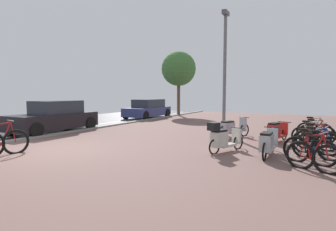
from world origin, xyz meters
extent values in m
cube|color=brown|center=(4.80, 0.00, -0.03)|extent=(14.40, 40.00, 0.05)
torus|color=black|center=(-0.38, -0.56, 0.35)|extent=(0.24, 0.77, 0.78)
cylinder|color=maroon|center=(-0.44, -0.82, 0.63)|extent=(0.11, 0.33, 0.68)
cylinder|color=maroon|center=(-0.45, -0.87, 0.94)|extent=(0.12, 0.41, 0.09)
cylinder|color=maroon|center=(-0.39, -0.62, 0.66)|extent=(0.06, 0.15, 0.62)
cylinder|color=#ADADB2|center=(-0.41, -0.67, 1.01)|extent=(0.47, 0.13, 0.02)
torus|color=black|center=(7.28, 1.74, 0.32)|extent=(0.68, 0.32, 0.71)
torus|color=black|center=(7.86, 1.51, 0.32)|extent=(0.68, 0.32, 0.71)
cylinder|color=maroon|center=(7.63, 1.60, 0.57)|extent=(0.30, 0.15, 0.62)
cylinder|color=maroon|center=(7.46, 1.67, 0.55)|extent=(0.14, 0.08, 0.56)
cylinder|color=maroon|center=(7.58, 1.62, 0.85)|extent=(0.37, 0.17, 0.08)
cylinder|color=maroon|center=(7.39, 1.70, 0.29)|extent=(0.24, 0.11, 0.08)
cylinder|color=maroon|center=(7.35, 1.71, 0.57)|extent=(0.16, 0.08, 0.52)
cylinder|color=maroon|center=(7.81, 1.53, 0.60)|extent=(0.14, 0.08, 0.56)
cube|color=black|center=(7.41, 1.69, 0.87)|extent=(0.24, 0.16, 0.06)
cylinder|color=#ADADB2|center=(7.76, 1.55, 0.93)|extent=(0.20, 0.46, 0.02)
torus|color=black|center=(7.15, 2.43, 0.32)|extent=(0.70, 0.31, 0.71)
torus|color=black|center=(7.78, 2.20, 0.32)|extent=(0.70, 0.31, 0.71)
cylinder|color=black|center=(7.53, 2.29, 0.58)|extent=(0.32, 0.14, 0.63)
cylinder|color=black|center=(7.34, 2.36, 0.56)|extent=(0.15, 0.08, 0.57)
cylinder|color=black|center=(7.48, 2.31, 0.86)|extent=(0.39, 0.17, 0.08)
cylinder|color=black|center=(7.27, 2.38, 0.30)|extent=(0.25, 0.11, 0.08)
cylinder|color=black|center=(7.22, 2.40, 0.58)|extent=(0.17, 0.08, 0.52)
cylinder|color=black|center=(7.73, 2.22, 0.60)|extent=(0.15, 0.08, 0.57)
cube|color=black|center=(7.29, 2.38, 0.88)|extent=(0.24, 0.16, 0.06)
cylinder|color=#ADADB2|center=(7.67, 2.24, 0.94)|extent=(0.18, 0.46, 0.02)
torus|color=black|center=(7.33, 3.07, 0.32)|extent=(0.70, 0.22, 0.70)
torus|color=black|center=(7.97, 2.93, 0.32)|extent=(0.70, 0.22, 0.70)
cylinder|color=navy|center=(7.72, 2.99, 0.57)|extent=(0.32, 0.10, 0.61)
cylinder|color=navy|center=(7.53, 3.03, 0.54)|extent=(0.14, 0.06, 0.56)
cylinder|color=navy|center=(7.67, 3.00, 0.84)|extent=(0.40, 0.12, 0.08)
cylinder|color=navy|center=(7.46, 3.05, 0.29)|extent=(0.25, 0.08, 0.08)
cylinder|color=navy|center=(7.40, 3.06, 0.57)|extent=(0.17, 0.06, 0.51)
cylinder|color=navy|center=(7.92, 2.95, 0.59)|extent=(0.15, 0.06, 0.56)
cube|color=black|center=(7.47, 3.04, 0.86)|extent=(0.23, 0.13, 0.06)
cylinder|color=#ADADB2|center=(7.86, 2.96, 0.92)|extent=(0.13, 0.47, 0.02)
torus|color=black|center=(7.30, 3.76, 0.33)|extent=(0.72, 0.23, 0.73)
torus|color=black|center=(7.94, 3.62, 0.33)|extent=(0.72, 0.23, 0.73)
cylinder|color=#A11717|center=(7.69, 3.68, 0.59)|extent=(0.32, 0.11, 0.64)
cylinder|color=#A11717|center=(7.49, 3.72, 0.56)|extent=(0.15, 0.07, 0.58)
cylinder|color=#A11717|center=(7.63, 3.69, 0.87)|extent=(0.40, 0.12, 0.08)
cylinder|color=#A11717|center=(7.42, 3.74, 0.30)|extent=(0.26, 0.08, 0.08)
cylinder|color=#A11717|center=(7.37, 3.75, 0.59)|extent=(0.17, 0.06, 0.53)
cylinder|color=#A11717|center=(7.89, 3.63, 0.61)|extent=(0.15, 0.06, 0.58)
cube|color=black|center=(7.44, 3.73, 0.89)|extent=(0.23, 0.14, 0.06)
cylinder|color=#ADADB2|center=(7.83, 3.65, 0.95)|extent=(0.13, 0.47, 0.02)
torus|color=black|center=(7.35, 4.43, 0.31)|extent=(0.68, 0.17, 0.68)
torus|color=black|center=(7.95, 4.33, 0.31)|extent=(0.68, 0.17, 0.68)
cylinder|color=black|center=(7.71, 4.37, 0.55)|extent=(0.30, 0.08, 0.60)
cylinder|color=black|center=(7.53, 4.40, 0.53)|extent=(0.14, 0.06, 0.54)
cylinder|color=black|center=(7.66, 4.38, 0.82)|extent=(0.37, 0.09, 0.08)
cylinder|color=black|center=(7.46, 4.41, 0.28)|extent=(0.24, 0.06, 0.07)
cylinder|color=black|center=(7.41, 4.42, 0.55)|extent=(0.16, 0.05, 0.50)
cylinder|color=black|center=(7.89, 4.34, 0.58)|extent=(0.14, 0.05, 0.54)
cube|color=black|center=(7.48, 4.41, 0.84)|extent=(0.23, 0.12, 0.06)
cylinder|color=#ADADB2|center=(7.84, 4.35, 0.90)|extent=(0.10, 0.48, 0.02)
torus|color=black|center=(7.17, 5.13, 0.31)|extent=(0.69, 0.19, 0.68)
torus|color=black|center=(7.77, 5.01, 0.31)|extent=(0.69, 0.19, 0.68)
cylinder|color=#ADB5B8|center=(7.53, 5.06, 0.56)|extent=(0.30, 0.09, 0.60)
cylinder|color=#ADB5B8|center=(7.35, 5.09, 0.53)|extent=(0.14, 0.06, 0.55)
cylinder|color=#ADB5B8|center=(7.48, 5.07, 0.83)|extent=(0.37, 0.10, 0.08)
cylinder|color=#ADB5B8|center=(7.28, 5.11, 0.29)|extent=(0.24, 0.07, 0.07)
cylinder|color=#ADB5B8|center=(7.24, 5.11, 0.56)|extent=(0.16, 0.05, 0.50)
cylinder|color=#ADB5B8|center=(7.71, 5.02, 0.58)|extent=(0.14, 0.06, 0.55)
cube|color=black|center=(7.30, 5.10, 0.84)|extent=(0.23, 0.13, 0.06)
cylinder|color=#ADADB2|center=(7.66, 5.03, 0.90)|extent=(0.11, 0.48, 0.02)
torus|color=black|center=(7.31, 5.79, 0.31)|extent=(0.69, 0.14, 0.69)
torus|color=black|center=(7.93, 5.73, 0.31)|extent=(0.69, 0.14, 0.69)
cylinder|color=brown|center=(7.68, 5.75, 0.56)|extent=(0.31, 0.07, 0.61)
cylinder|color=brown|center=(7.50, 5.77, 0.54)|extent=(0.14, 0.05, 0.55)
cylinder|color=brown|center=(7.63, 5.76, 0.83)|extent=(0.38, 0.07, 0.08)
cylinder|color=brown|center=(7.43, 5.78, 0.29)|extent=(0.24, 0.05, 0.07)
cylinder|color=brown|center=(7.38, 5.78, 0.56)|extent=(0.16, 0.04, 0.50)
cylinder|color=brown|center=(7.88, 5.73, 0.58)|extent=(0.14, 0.04, 0.55)
cube|color=black|center=(7.45, 5.78, 0.85)|extent=(0.23, 0.11, 0.06)
cylinder|color=#ADADB2|center=(7.82, 5.74, 0.91)|extent=(0.07, 0.48, 0.02)
torus|color=black|center=(7.27, 6.51, 0.32)|extent=(0.71, 0.21, 0.71)
torus|color=black|center=(7.88, 6.39, 0.32)|extent=(0.71, 0.21, 0.71)
cylinder|color=#B2ADB3|center=(7.63, 6.44, 0.57)|extent=(0.31, 0.10, 0.62)
cylinder|color=#B2ADB3|center=(7.45, 6.47, 0.55)|extent=(0.14, 0.06, 0.57)
cylinder|color=#B2ADB3|center=(7.59, 6.45, 0.85)|extent=(0.38, 0.11, 0.08)
cylinder|color=#B2ADB3|center=(7.38, 6.49, 0.30)|extent=(0.24, 0.08, 0.08)
cylinder|color=#B2ADB3|center=(7.34, 6.50, 0.57)|extent=(0.16, 0.06, 0.52)
cylinder|color=#B2ADB3|center=(7.82, 6.40, 0.60)|extent=(0.15, 0.06, 0.56)
cube|color=black|center=(7.40, 6.48, 0.87)|extent=(0.23, 0.13, 0.06)
cylinder|color=#ADADB2|center=(7.77, 6.41, 0.93)|extent=(0.12, 0.48, 0.02)
torus|color=black|center=(4.38, 5.00, 0.25)|extent=(0.30, 0.53, 0.56)
torus|color=black|center=(4.95, 6.14, 0.25)|extent=(0.30, 0.53, 0.56)
cube|color=#A5A8B5|center=(4.67, 5.57, 0.23)|extent=(0.57, 0.76, 0.08)
cube|color=#A5A8B5|center=(4.48, 5.21, 0.44)|extent=(0.52, 0.64, 0.42)
cube|color=black|center=(4.48, 5.21, 0.68)|extent=(0.46, 0.57, 0.06)
cylinder|color=#A5A8B5|center=(4.94, 6.12, 0.53)|extent=(0.12, 0.14, 0.56)
cube|color=#A5A8B5|center=(4.91, 6.05, 0.50)|extent=(0.32, 0.22, 0.56)
cylinder|color=black|center=(4.93, 6.09, 0.81)|extent=(0.48, 0.26, 0.03)
torus|color=black|center=(4.95, 2.22, 0.22)|extent=(0.23, 0.47, 0.48)
torus|color=black|center=(5.39, 3.31, 0.22)|extent=(0.23, 0.47, 0.48)
cube|color=beige|center=(5.17, 2.76, 0.20)|extent=(0.51, 0.71, 0.08)
cube|color=beige|center=(5.03, 2.42, 0.43)|extent=(0.47, 0.59, 0.46)
cube|color=black|center=(5.03, 2.42, 0.69)|extent=(0.42, 0.53, 0.06)
cylinder|color=beige|center=(5.38, 3.28, 0.46)|extent=(0.11, 0.14, 0.49)
cube|color=beige|center=(5.35, 3.21, 0.44)|extent=(0.33, 0.19, 0.48)
cylinder|color=black|center=(5.37, 3.26, 0.70)|extent=(0.49, 0.22, 0.03)
cube|color=black|center=(4.93, 2.17, 0.84)|extent=(0.36, 0.36, 0.24)
torus|color=black|center=(6.21, 4.84, 0.22)|extent=(0.18, 0.48, 0.48)
torus|color=black|center=(6.54, 6.01, 0.22)|extent=(0.18, 0.48, 0.48)
cube|color=#B2221F|center=(6.37, 5.42, 0.20)|extent=(0.46, 0.73, 0.08)
cube|color=#B2221F|center=(6.27, 5.05, 0.44)|extent=(0.44, 0.60, 0.49)
cube|color=black|center=(6.27, 5.05, 0.72)|extent=(0.38, 0.54, 0.06)
cylinder|color=#B2221F|center=(6.53, 5.98, 0.46)|extent=(0.10, 0.13, 0.49)
cube|color=#B2221F|center=(6.51, 5.91, 0.44)|extent=(0.33, 0.16, 0.48)
cylinder|color=black|center=(6.53, 5.96, 0.70)|extent=(0.51, 0.17, 0.03)
torus|color=black|center=(6.39, 2.14, 0.24)|extent=(0.07, 0.53, 0.53)
torus|color=black|center=(6.43, 3.46, 0.24)|extent=(0.07, 0.53, 0.53)
cube|color=#A4AEB3|center=(6.41, 2.80, 0.21)|extent=(0.30, 0.75, 0.08)
cube|color=#A4AEB3|center=(6.40, 2.38, 0.45)|extent=(0.32, 0.59, 0.46)
cube|color=black|center=(6.40, 2.38, 0.71)|extent=(0.27, 0.53, 0.06)
cylinder|color=#A4AEB3|center=(6.43, 3.43, 0.50)|extent=(0.07, 0.12, 0.53)
cube|color=#A4AEB3|center=(6.43, 3.36, 0.48)|extent=(0.32, 0.09, 0.52)
cylinder|color=black|center=(6.43, 3.41, 0.76)|extent=(0.52, 0.04, 0.03)
cube|color=black|center=(-3.31, 3.16, 0.52)|extent=(1.72, 4.10, 0.70)
cube|color=#282D38|center=(-3.31, 3.34, 1.17)|extent=(1.45, 2.10, 0.60)
cylinder|color=black|center=(-4.13, 4.69, 0.31)|extent=(0.20, 0.62, 0.62)
cylinder|color=black|center=(-2.48, 4.69, 0.31)|extent=(0.20, 0.62, 0.62)
cylinder|color=black|center=(-4.13, 1.63, 0.31)|extent=(0.20, 0.62, 0.62)
cylinder|color=black|center=(-2.48, 1.63, 0.31)|extent=(0.20, 0.62, 0.62)
cube|color=navy|center=(-3.35, 11.43, 0.47)|extent=(1.73, 4.12, 0.61)
cube|color=#282D38|center=(-3.35, 11.59, 1.07)|extent=(1.45, 2.44, 0.59)
cylinder|color=black|center=(-4.18, 12.97, 0.31)|extent=(0.20, 0.62, 0.62)
cylinder|color=black|center=(-2.53, 12.97, 0.31)|extent=(0.20, 0.62, 0.62)
cylinder|color=black|center=(-4.18, 9.88, 0.31)|extent=(0.20, 0.62, 0.62)
cylinder|color=black|center=(-2.53, 9.88, 0.31)|extent=(0.20, 0.62, 0.62)
cylinder|color=slate|center=(4.06, 6.10, 2.56)|extent=(0.14, 0.14, 5.12)
cube|color=#4C4C51|center=(4.06, 6.10, 5.24)|extent=(0.20, 0.52, 0.18)
cylinder|color=brown|center=(-2.35, 14.61, 1.42)|extent=(0.26, 0.26, 2.84)
sphere|color=#3E6F33|center=(-2.35, 14.61, 3.83)|extent=(2.81, 2.81, 2.81)
camera|label=1|loc=(7.54, -5.49, 1.82)|focal=28.99mm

